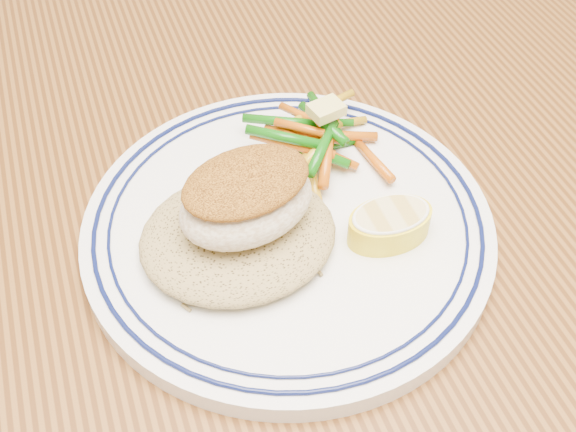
{
  "coord_description": "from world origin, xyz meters",
  "views": [
    {
      "loc": [
        -0.1,
        -0.31,
        1.12
      ],
      "look_at": [
        0.01,
        -0.01,
        0.77
      ],
      "focal_mm": 45.0,
      "sensor_mm": 36.0,
      "label": 1
    }
  ],
  "objects_px": {
    "fish_fillet": "(246,198)",
    "lemon_wedge": "(390,223)",
    "vegetable_pile": "(317,138)",
    "rice_pilaf": "(238,232)",
    "plate": "(288,227)",
    "dining_table": "(275,310)"
  },
  "relations": [
    {
      "from": "plate",
      "to": "dining_table",
      "type": "bearing_deg",
      "value": 126.32
    },
    {
      "from": "plate",
      "to": "vegetable_pile",
      "type": "bearing_deg",
      "value": 53.39
    },
    {
      "from": "dining_table",
      "to": "plate",
      "type": "relative_size",
      "value": 5.47
    },
    {
      "from": "vegetable_pile",
      "to": "lemon_wedge",
      "type": "bearing_deg",
      "value": -80.68
    },
    {
      "from": "fish_fillet",
      "to": "vegetable_pile",
      "type": "bearing_deg",
      "value": 41.82
    },
    {
      "from": "rice_pilaf",
      "to": "dining_table",
      "type": "bearing_deg",
      "value": 32.39
    },
    {
      "from": "rice_pilaf",
      "to": "fish_fillet",
      "type": "height_order",
      "value": "fish_fillet"
    },
    {
      "from": "rice_pilaf",
      "to": "vegetable_pile",
      "type": "bearing_deg",
      "value": 39.65
    },
    {
      "from": "plate",
      "to": "fish_fillet",
      "type": "distance_m",
      "value": 0.05
    },
    {
      "from": "dining_table",
      "to": "vegetable_pile",
      "type": "distance_m",
      "value": 0.14
    },
    {
      "from": "vegetable_pile",
      "to": "lemon_wedge",
      "type": "xyz_separation_m",
      "value": [
        0.01,
        -0.09,
        -0.0
      ]
    },
    {
      "from": "dining_table",
      "to": "fish_fillet",
      "type": "bearing_deg",
      "value": -141.93
    },
    {
      "from": "fish_fillet",
      "to": "lemon_wedge",
      "type": "bearing_deg",
      "value": -17.01
    },
    {
      "from": "rice_pilaf",
      "to": "lemon_wedge",
      "type": "relative_size",
      "value": 2.26
    },
    {
      "from": "fish_fillet",
      "to": "vegetable_pile",
      "type": "xyz_separation_m",
      "value": [
        0.07,
        0.06,
        -0.03
      ]
    },
    {
      "from": "plate",
      "to": "lemon_wedge",
      "type": "xyz_separation_m",
      "value": [
        0.06,
        -0.03,
        0.02
      ]
    },
    {
      "from": "rice_pilaf",
      "to": "vegetable_pile",
      "type": "height_order",
      "value": "vegetable_pile"
    },
    {
      "from": "dining_table",
      "to": "plate",
      "type": "distance_m",
      "value": 0.11
    },
    {
      "from": "rice_pilaf",
      "to": "fish_fillet",
      "type": "relative_size",
      "value": 1.28
    },
    {
      "from": "dining_table",
      "to": "vegetable_pile",
      "type": "bearing_deg",
      "value": 43.37
    },
    {
      "from": "rice_pilaf",
      "to": "lemon_wedge",
      "type": "height_order",
      "value": "rice_pilaf"
    },
    {
      "from": "plate",
      "to": "rice_pilaf",
      "type": "relative_size",
      "value": 2.16
    }
  ]
}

